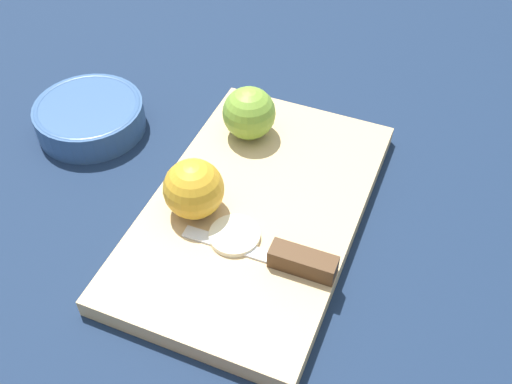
{
  "coord_description": "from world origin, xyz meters",
  "views": [
    {
      "loc": [
        0.45,
        0.15,
        0.54
      ],
      "look_at": [
        0.0,
        0.0,
        0.04
      ],
      "focal_mm": 42.0,
      "sensor_mm": 36.0,
      "label": 1
    }
  ],
  "objects_px": {
    "apple_half_left": "(249,113)",
    "knife": "(295,260)",
    "apple_half_right": "(193,189)",
    "bowl": "(90,115)"
  },
  "relations": [
    {
      "from": "bowl",
      "to": "apple_half_right",
      "type": "bearing_deg",
      "value": 60.59
    },
    {
      "from": "apple_half_right",
      "to": "apple_half_left",
      "type": "bearing_deg",
      "value": -87.67
    },
    {
      "from": "apple_half_left",
      "to": "knife",
      "type": "bearing_deg",
      "value": 58.48
    },
    {
      "from": "knife",
      "to": "bowl",
      "type": "bearing_deg",
      "value": -21.93
    },
    {
      "from": "apple_half_right",
      "to": "knife",
      "type": "relative_size",
      "value": 0.39
    },
    {
      "from": "apple_half_left",
      "to": "knife",
      "type": "relative_size",
      "value": 0.39
    },
    {
      "from": "knife",
      "to": "bowl",
      "type": "relative_size",
      "value": 1.19
    },
    {
      "from": "apple_half_left",
      "to": "apple_half_right",
      "type": "relative_size",
      "value": 0.99
    },
    {
      "from": "apple_half_right",
      "to": "bowl",
      "type": "distance_m",
      "value": 0.24
    },
    {
      "from": "apple_half_left",
      "to": "knife",
      "type": "height_order",
      "value": "apple_half_left"
    }
  ]
}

